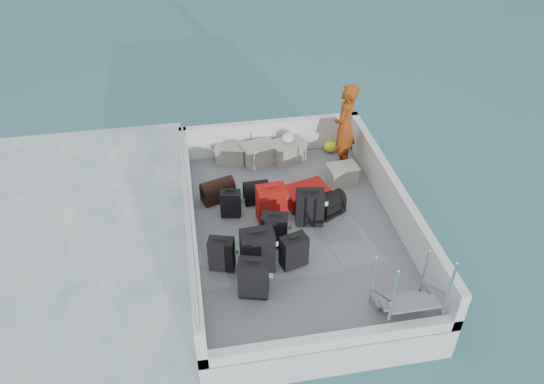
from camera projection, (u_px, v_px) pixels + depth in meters
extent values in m
plane|color=#15494C|center=(294.00, 254.00, 9.37)|extent=(160.00, 160.00, 0.00)
plane|color=white|center=(9.00, 289.00, 8.71)|extent=(10.00, 10.00, 0.00)
cube|color=silver|center=(295.00, 241.00, 9.19)|extent=(3.60, 5.00, 0.60)
cube|color=slate|center=(295.00, 228.00, 9.00)|extent=(3.30, 4.70, 0.02)
cube|color=silver|center=(191.00, 223.00, 8.54)|extent=(0.14, 5.00, 0.70)
cube|color=silver|center=(395.00, 200.00, 9.02)|extent=(0.14, 5.00, 0.70)
cube|color=silver|center=(270.00, 136.00, 10.68)|extent=(3.60, 0.14, 0.70)
cube|color=silver|center=(333.00, 340.00, 7.03)|extent=(3.60, 0.14, 0.20)
cylinder|color=silver|center=(188.00, 204.00, 8.30)|extent=(0.04, 4.80, 0.04)
cube|color=black|center=(254.00, 278.00, 7.61)|extent=(0.48, 0.35, 0.67)
cube|color=black|center=(222.00, 254.00, 8.06)|extent=(0.43, 0.32, 0.58)
cube|color=black|center=(231.00, 204.00, 9.10)|extent=(0.38, 0.26, 0.50)
cube|color=black|center=(258.00, 252.00, 7.98)|extent=(0.51, 0.31, 0.76)
cube|color=black|center=(275.00, 230.00, 8.48)|extent=(0.45, 0.33, 0.61)
cube|color=#A3120C|center=(271.00, 204.00, 8.97)|extent=(0.51, 0.33, 0.68)
cube|color=black|center=(294.00, 252.00, 8.12)|extent=(0.46, 0.35, 0.56)
cube|color=black|center=(310.00, 208.00, 8.90)|extent=(0.51, 0.35, 0.66)
cube|color=#A3120C|center=(306.00, 195.00, 9.47)|extent=(0.86, 0.68, 0.30)
cube|color=#9E9B8A|center=(231.00, 154.00, 10.50)|extent=(0.63, 0.51, 0.33)
cube|color=#9E9B8A|center=(259.00, 154.00, 10.45)|extent=(0.71, 0.58, 0.37)
cube|color=#9E9B8A|center=(288.00, 151.00, 10.54)|extent=(0.73, 0.61, 0.37)
cube|color=#9E9B8A|center=(342.00, 174.00, 9.96)|extent=(0.55, 0.41, 0.31)
ellipsoid|color=yellow|center=(330.00, 147.00, 10.82)|extent=(0.28, 0.26, 0.22)
ellipsoid|color=white|center=(288.00, 139.00, 10.37)|extent=(0.24, 0.24, 0.18)
imported|color=#C44D12|center=(345.00, 126.00, 9.99)|extent=(0.70, 0.75, 1.72)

